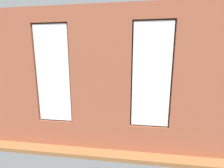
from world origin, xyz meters
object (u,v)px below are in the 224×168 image
coffee_table (110,102)px  papasan_chair (116,88)px  cup_ceramic (120,99)px  couch_left (168,104)px  candle_jar (98,99)px  media_console (61,99)px  potted_plant_by_left_couch (153,95)px  remote_silver (106,99)px  potted_plant_near_tv (62,95)px  table_plant_small (110,97)px  potted_plant_beside_window_right (33,109)px  couch_by_window (87,122)px  potted_plant_foreground_right (81,86)px  tv_flatscreen (60,85)px

coffee_table → papasan_chair: papasan_chair is taller
cup_ceramic → papasan_chair: bearing=-79.0°
couch_left → candle_jar: (2.79, 0.26, 0.14)m
couch_left → media_console: bearing=-96.1°
couch_left → potted_plant_by_left_couch: size_ratio=4.45×
coffee_table → remote_silver: (0.19, -0.09, 0.06)m
coffee_table → potted_plant_near_tv: size_ratio=1.24×
table_plant_small → potted_plant_near_tv: 1.87m
remote_silver → potted_plant_by_left_couch: potted_plant_by_left_couch is taller
potted_plant_by_left_couch → couch_left: bearing=105.4°
candle_jar → media_console: media_console is taller
couch_left → remote_silver: couch_left is taller
candle_jar → potted_plant_by_left_couch: size_ratio=0.26×
media_console → potted_plant_beside_window_right: potted_plant_beside_window_right is taller
couch_left → potted_plant_beside_window_right: 4.84m
couch_left → coffee_table: couch_left is taller
media_console → potted_plant_by_left_couch: size_ratio=2.14×
table_plant_small → coffee_table: bearing=63.4°
papasan_chair → potted_plant_near_tv: potted_plant_near_tv is taller
coffee_table → cup_ceramic: cup_ceramic is taller
media_console → potted_plant_by_left_couch: bearing=-164.0°
couch_left → potted_plant_by_left_couch: 1.50m
couch_by_window → potted_plant_by_left_couch: bearing=-123.4°
couch_by_window → potted_plant_by_left_couch: couch_by_window is taller
potted_plant_foreground_right → potted_plant_beside_window_right: potted_plant_beside_window_right is taller
candle_jar → table_plant_small: size_ratio=0.48×
remote_silver → potted_plant_foreground_right: bearing=15.2°
couch_left → remote_silver: (2.52, 0.06, 0.09)m
media_console → potted_plant_near_tv: size_ratio=0.80×
couch_by_window → potted_plant_foreground_right: size_ratio=2.02×
potted_plant_by_left_couch → potted_plant_foreground_right: 4.02m
remote_silver → potted_plant_near_tv: size_ratio=0.14×
table_plant_small → remote_silver: table_plant_small is taller
couch_left → potted_plant_beside_window_right: (4.31, 2.18, 0.34)m
table_plant_small → papasan_chair: bearing=-90.1°
couch_by_window → cup_ceramic: 2.21m
cup_ceramic → papasan_chair: (0.42, -2.14, -0.04)m
couch_left → potted_plant_near_tv: 4.19m
couch_left → potted_plant_foreground_right: potted_plant_foreground_right is taller
cup_ceramic → tv_flatscreen: 2.80m
potted_plant_near_tv → potted_plant_by_left_couch: bearing=-149.6°
couch_by_window → table_plant_small: couch_by_window is taller
potted_plant_beside_window_right → candle_jar: bearing=-128.4°
table_plant_small → media_console: 2.38m
couch_left → table_plant_small: couch_left is taller
couch_left → potted_plant_near_tv: potted_plant_near_tv is taller
cup_ceramic → table_plant_small: size_ratio=0.43×
remote_silver → papasan_chair: 2.19m
potted_plant_beside_window_right → papasan_chair: bearing=-114.8°
candle_jar → potted_plant_near_tv: potted_plant_near_tv is taller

